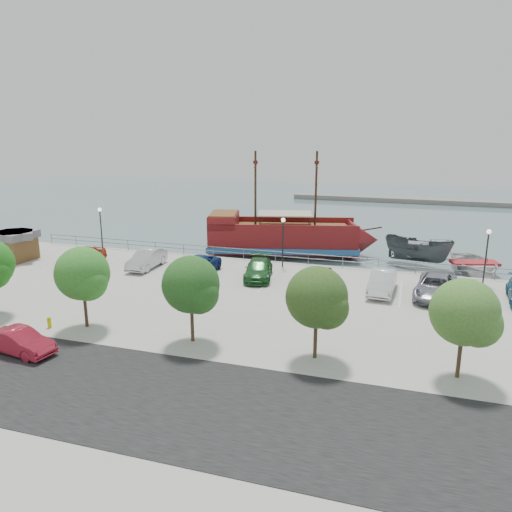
% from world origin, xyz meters
% --- Properties ---
extents(ground, '(160.00, 160.00, 0.00)m').
position_xyz_m(ground, '(0.00, 0.00, -1.00)').
color(ground, '#4E6468').
extents(land_slab, '(100.00, 58.00, 1.20)m').
position_xyz_m(land_slab, '(0.00, -21.00, -0.60)').
color(land_slab, '#A59F90').
rests_on(land_slab, ground).
extents(street, '(100.00, 8.00, 0.04)m').
position_xyz_m(street, '(0.00, -16.00, 0.01)').
color(street, black).
rests_on(street, land_slab).
extents(sidewalk, '(100.00, 4.00, 0.05)m').
position_xyz_m(sidewalk, '(0.00, -10.00, 0.01)').
color(sidewalk, '#A09F90').
rests_on(sidewalk, land_slab).
extents(seawall_railing, '(50.00, 0.06, 1.00)m').
position_xyz_m(seawall_railing, '(0.00, 7.80, 0.53)').
color(seawall_railing, slate).
rests_on(seawall_railing, land_slab).
extents(far_shore, '(40.00, 3.00, 0.80)m').
position_xyz_m(far_shore, '(10.00, 55.00, -0.60)').
color(far_shore, gray).
rests_on(far_shore, ground).
extents(pirate_ship, '(17.64, 8.57, 10.92)m').
position_xyz_m(pirate_ship, '(-0.71, 14.26, 0.83)').
color(pirate_ship, maroon).
rests_on(pirate_ship, ground).
extents(patrol_boat, '(7.11, 4.96, 2.58)m').
position_xyz_m(patrol_boat, '(11.17, 13.89, 0.29)').
color(patrol_boat, '#454C4F').
rests_on(patrol_boat, ground).
extents(speedboat, '(6.80, 8.19, 1.47)m').
position_xyz_m(speedboat, '(15.99, 12.41, -0.27)').
color(speedboat, silver).
rests_on(speedboat, ground).
extents(dock_west, '(6.98, 2.72, 0.39)m').
position_xyz_m(dock_west, '(-14.52, 9.20, -0.81)').
color(dock_west, '#6B645A').
rests_on(dock_west, ground).
extents(dock_mid, '(6.95, 3.71, 0.38)m').
position_xyz_m(dock_mid, '(9.08, 9.20, -0.81)').
color(dock_mid, '#6D655C').
rests_on(dock_mid, ground).
extents(dock_east, '(6.34, 1.84, 0.36)m').
position_xyz_m(dock_east, '(14.96, 9.20, -0.82)').
color(dock_east, slate).
rests_on(dock_east, ground).
extents(shed, '(3.49, 3.49, 2.64)m').
position_xyz_m(shed, '(-23.69, 1.47, 1.41)').
color(shed, brown).
rests_on(shed, land_slab).
extents(street_sedan, '(4.26, 2.02, 1.35)m').
position_xyz_m(street_sedan, '(-9.20, -14.13, 0.67)').
color(street_sedan, '#AA1C30').
rests_on(street_sedan, street).
extents(fire_hydrant, '(0.25, 0.25, 0.72)m').
position_xyz_m(fire_hydrant, '(-10.07, -10.80, 0.39)').
color(fire_hydrant, '#CCC504').
rests_on(fire_hydrant, sidewalk).
extents(lamp_post_left, '(0.36, 0.36, 4.28)m').
position_xyz_m(lamp_post_left, '(-18.00, 6.50, 2.94)').
color(lamp_post_left, black).
rests_on(lamp_post_left, land_slab).
extents(lamp_post_mid, '(0.36, 0.36, 4.28)m').
position_xyz_m(lamp_post_mid, '(0.00, 6.50, 2.94)').
color(lamp_post_mid, black).
rests_on(lamp_post_mid, land_slab).
extents(lamp_post_right, '(0.36, 0.36, 4.28)m').
position_xyz_m(lamp_post_right, '(16.00, 6.50, 2.94)').
color(lamp_post_right, black).
rests_on(lamp_post_right, land_slab).
extents(tree_c, '(3.30, 3.20, 5.00)m').
position_xyz_m(tree_c, '(-7.85, -10.07, 3.30)').
color(tree_c, '#473321').
rests_on(tree_c, sidewalk).
extents(tree_d, '(3.30, 3.20, 5.00)m').
position_xyz_m(tree_d, '(-0.85, -10.07, 3.30)').
color(tree_d, '#473321').
rests_on(tree_d, sidewalk).
extents(tree_e, '(3.30, 3.20, 5.00)m').
position_xyz_m(tree_e, '(6.15, -10.07, 3.30)').
color(tree_e, '#473321').
rests_on(tree_e, sidewalk).
extents(tree_f, '(3.30, 3.20, 5.00)m').
position_xyz_m(tree_f, '(13.15, -10.07, 3.30)').
color(tree_f, '#473321').
rests_on(tree_f, sidewalk).
extents(parked_car_a, '(2.37, 5.02, 1.66)m').
position_xyz_m(parked_car_a, '(-16.67, 1.45, 0.83)').
color(parked_car_a, '#A63113').
rests_on(parked_car_a, land_slab).
extents(parked_car_b, '(1.74, 4.78, 1.57)m').
position_xyz_m(parked_car_b, '(-11.01, 2.66, 0.78)').
color(parked_car_b, '#BDBDBD').
rests_on(parked_car_b, land_slab).
extents(parked_car_c, '(3.07, 5.32, 1.39)m').
position_xyz_m(parked_car_c, '(-6.27, 2.33, 0.70)').
color(parked_car_c, navy).
rests_on(parked_car_c, land_slab).
extents(parked_car_d, '(3.05, 5.38, 1.47)m').
position_xyz_m(parked_car_d, '(-1.00, 2.68, 0.73)').
color(parked_car_d, '#215C26').
rests_on(parked_car_d, land_slab).
extents(parked_car_e, '(2.03, 4.09, 1.34)m').
position_xyz_m(parked_car_e, '(3.86, 2.24, 0.67)').
color(parked_car_e, black).
rests_on(parked_car_e, land_slab).
extents(parked_car_f, '(1.95, 4.97, 1.61)m').
position_xyz_m(parked_car_f, '(8.66, 1.95, 0.81)').
color(parked_car_f, silver).
rests_on(parked_car_f, land_slab).
extents(parked_car_g, '(3.34, 5.97, 1.58)m').
position_xyz_m(parked_car_g, '(12.34, 1.99, 0.79)').
color(parked_car_g, gray).
rests_on(parked_car_g, land_slab).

